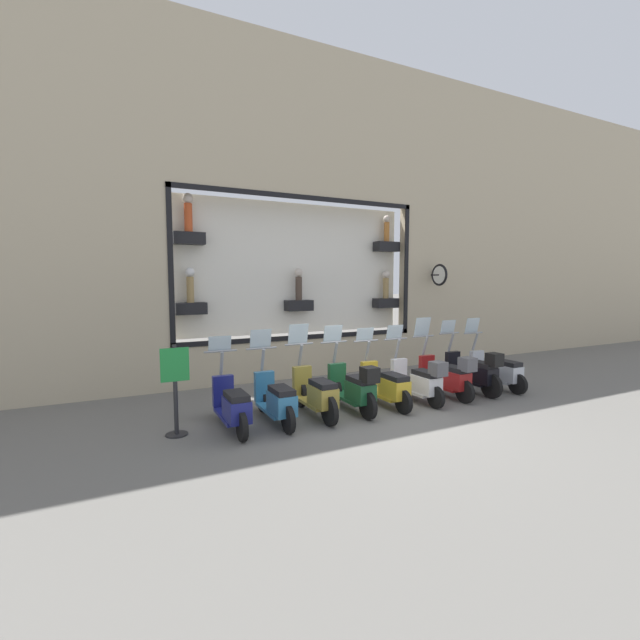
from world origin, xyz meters
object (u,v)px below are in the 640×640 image
object	(u,v)px
shop_sign_post	(175,387)
scooter_silver_0	(497,371)
scooter_red_2	(448,376)
scooter_olive_6	(316,394)
scooter_yellow_4	(386,386)
scooter_black_1	(475,372)
scooter_green_5	(354,388)
scooter_white_3	(419,381)
scooter_teal_7	(276,400)
scooter_navy_8	(232,406)

from	to	relation	value
shop_sign_post	scooter_silver_0	bearing A→B (deg)	-91.32
scooter_red_2	scooter_olive_6	xyz separation A→B (m)	(0.07, 3.16, -0.03)
shop_sign_post	scooter_olive_6	bearing A→B (deg)	-93.69
scooter_yellow_4	scooter_black_1	bearing A→B (deg)	-91.21
scooter_yellow_4	scooter_green_5	distance (m)	0.79
scooter_black_1	scooter_white_3	world-z (taller)	scooter_black_1
scooter_silver_0	scooter_black_1	world-z (taller)	scooter_silver_0
scooter_olive_6	scooter_teal_7	world-z (taller)	scooter_olive_6
scooter_red_2	shop_sign_post	distance (m)	5.64
scooter_silver_0	scooter_white_3	distance (m)	2.37
scooter_silver_0	scooter_teal_7	distance (m)	5.53
scooter_yellow_4	scooter_olive_6	bearing A→B (deg)	89.64
scooter_silver_0	scooter_teal_7	bearing A→B (deg)	90.00
scooter_navy_8	scooter_olive_6	bearing A→B (deg)	-89.67
scooter_silver_0	scooter_green_5	xyz separation A→B (m)	(-0.06, 3.95, 0.06)
scooter_teal_7	scooter_white_3	bearing A→B (deg)	-91.25
scooter_black_1	scooter_teal_7	world-z (taller)	scooter_teal_7
scooter_red_2	shop_sign_post	xyz separation A→B (m)	(0.23, 5.63, 0.33)
scooter_red_2	scooter_olive_6	distance (m)	3.16
scooter_white_3	scooter_yellow_4	world-z (taller)	scooter_white_3
scooter_white_3	scooter_yellow_4	size ratio (longest dim) A/B	1.00
shop_sign_post	scooter_teal_7	bearing A→B (deg)	-95.64
scooter_yellow_4	scooter_navy_8	world-z (taller)	scooter_navy_8
scooter_teal_7	scooter_navy_8	size ratio (longest dim) A/B	1.00
scooter_silver_0	scooter_teal_7	xyz separation A→B (m)	(0.00, 5.53, 0.00)
scooter_olive_6	scooter_teal_7	distance (m)	0.79
scooter_silver_0	scooter_olive_6	xyz separation A→B (m)	(0.01, 4.74, 0.02)
scooter_black_1	scooter_green_5	world-z (taller)	scooter_green_5
scooter_black_1	shop_sign_post	bearing A→B (deg)	88.04
scooter_red_2	scooter_olive_6	bearing A→B (deg)	88.79
scooter_black_1	shop_sign_post	distance (m)	6.43
scooter_green_5	scooter_navy_8	distance (m)	2.37
scooter_navy_8	shop_sign_post	world-z (taller)	scooter_navy_8
scooter_teal_7	scooter_navy_8	bearing A→B (deg)	90.17
scooter_yellow_4	scooter_olive_6	size ratio (longest dim) A/B	0.99
scooter_black_1	scooter_navy_8	distance (m)	5.53
scooter_olive_6	scooter_navy_8	world-z (taller)	scooter_olive_6
scooter_navy_8	scooter_yellow_4	bearing A→B (deg)	-90.02
scooter_teal_7	scooter_yellow_4	bearing A→B (deg)	-90.08
scooter_navy_8	shop_sign_post	bearing A→B (deg)	79.30
scooter_silver_0	scooter_red_2	bearing A→B (deg)	92.15
scooter_red_2	scooter_white_3	size ratio (longest dim) A/B	1.00
scooter_black_1	scooter_olive_6	bearing A→B (deg)	89.13
scooter_white_3	scooter_green_5	world-z (taller)	scooter_green_5
scooter_black_1	scooter_red_2	size ratio (longest dim) A/B	1.01
scooter_silver_0	scooter_teal_7	size ratio (longest dim) A/B	1.00
scooter_yellow_4	scooter_navy_8	xyz separation A→B (m)	(0.00, 3.16, 0.00)
scooter_red_2	scooter_olive_6	world-z (taller)	scooter_red_2
scooter_black_1	scooter_red_2	world-z (taller)	scooter_red_2
scooter_silver_0	scooter_yellow_4	bearing A→B (deg)	90.05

